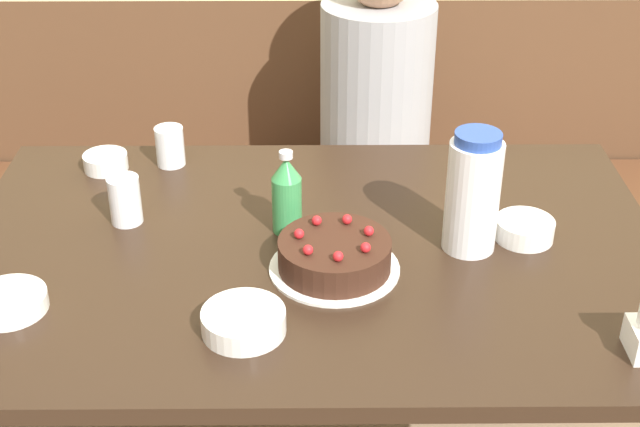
% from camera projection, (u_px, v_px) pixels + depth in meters
% --- Properties ---
extents(bench_seat, '(2.58, 0.38, 0.45)m').
position_uv_depth(bench_seat, '(312.00, 252.00, 2.81)').
color(bench_seat, '#56331E').
rests_on(bench_seat, ground_plane).
extents(dining_table, '(1.45, 0.95, 0.77)m').
position_uv_depth(dining_table, '(312.00, 282.00, 1.86)').
color(dining_table, black).
rests_on(dining_table, ground_plane).
extents(birthday_cake, '(0.26, 0.26, 0.09)m').
position_uv_depth(birthday_cake, '(335.00, 256.00, 1.73)').
color(birthday_cake, white).
rests_on(birthday_cake, dining_table).
extents(water_pitcher, '(0.11, 0.11, 0.25)m').
position_uv_depth(water_pitcher, '(473.00, 193.00, 1.75)').
color(water_pitcher, white).
rests_on(water_pitcher, dining_table).
extents(soju_bottle, '(0.06, 0.06, 0.18)m').
position_uv_depth(soju_bottle, '(287.00, 194.00, 1.83)').
color(soju_bottle, '#388E4C').
rests_on(soju_bottle, dining_table).
extents(bowl_soup_white, '(0.14, 0.14, 0.03)m').
position_uv_depth(bowl_soup_white, '(8.00, 302.00, 1.62)').
color(bowl_soup_white, white).
rests_on(bowl_soup_white, dining_table).
extents(bowl_rice_small, '(0.10, 0.10, 0.04)m').
position_uv_depth(bowl_rice_small, '(106.00, 162.00, 2.10)').
color(bowl_rice_small, white).
rests_on(bowl_rice_small, dining_table).
extents(bowl_side_dish, '(0.15, 0.15, 0.04)m').
position_uv_depth(bowl_side_dish, '(244.00, 322.00, 1.56)').
color(bowl_side_dish, white).
rests_on(bowl_side_dish, dining_table).
extents(bowl_sauce_shallow, '(0.12, 0.12, 0.04)m').
position_uv_depth(bowl_sauce_shallow, '(524.00, 229.00, 1.83)').
color(bowl_sauce_shallow, white).
rests_on(bowl_sauce_shallow, dining_table).
extents(glass_water_tall, '(0.07, 0.07, 0.09)m').
position_uv_depth(glass_water_tall, '(170.00, 146.00, 2.11)').
color(glass_water_tall, silver).
rests_on(glass_water_tall, dining_table).
extents(glass_tumbler_short, '(0.07, 0.07, 0.10)m').
position_uv_depth(glass_tumbler_short, '(125.00, 200.00, 1.88)').
color(glass_tumbler_short, silver).
rests_on(glass_tumbler_short, dining_table).
extents(person_grey_tee, '(0.31, 0.34, 1.24)m').
position_uv_depth(person_grey_tee, '(374.00, 167.00, 2.55)').
color(person_grey_tee, '#33333D').
rests_on(person_grey_tee, ground_plane).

